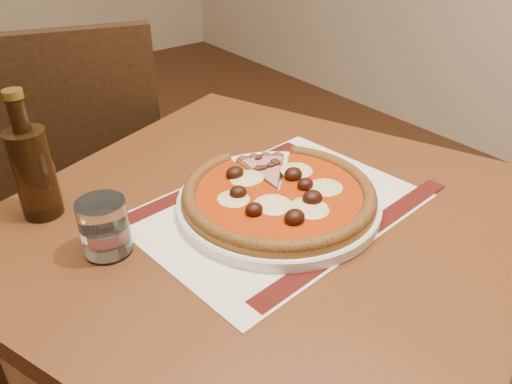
% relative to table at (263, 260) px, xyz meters
% --- Properties ---
extents(table, '(1.03, 1.03, 0.75)m').
position_rel_table_xyz_m(table, '(0.00, 0.00, 0.00)').
color(table, brown).
rests_on(table, ground).
extents(chair_far, '(0.56, 0.56, 0.95)m').
position_rel_table_xyz_m(chair_far, '(-0.10, 0.69, -0.10)').
color(chair_far, black).
rests_on(chair_far, ground).
extents(placemat, '(0.49, 0.37, 0.00)m').
position_rel_table_xyz_m(placemat, '(0.03, -0.01, 0.10)').
color(placemat, white).
rests_on(placemat, table).
extents(plate, '(0.34, 0.34, 0.02)m').
position_rel_table_xyz_m(plate, '(0.03, -0.01, 0.11)').
color(plate, white).
rests_on(plate, placemat).
extents(pizza, '(0.32, 0.32, 0.04)m').
position_rel_table_xyz_m(pizza, '(0.03, -0.01, 0.13)').
color(pizza, '#A36627').
rests_on(pizza, plate).
extents(ham_slice, '(0.09, 0.13, 0.02)m').
position_rel_table_xyz_m(ham_slice, '(0.08, 0.07, 0.13)').
color(ham_slice, '#A36627').
rests_on(ham_slice, plate).
extents(water_glass, '(0.09, 0.09, 0.09)m').
position_rel_table_xyz_m(water_glass, '(-0.24, 0.06, 0.14)').
color(water_glass, white).
rests_on(water_glass, table).
extents(bottle, '(0.06, 0.06, 0.21)m').
position_rel_table_xyz_m(bottle, '(-0.29, 0.22, 0.18)').
color(bottle, '#301D0C').
rests_on(bottle, table).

